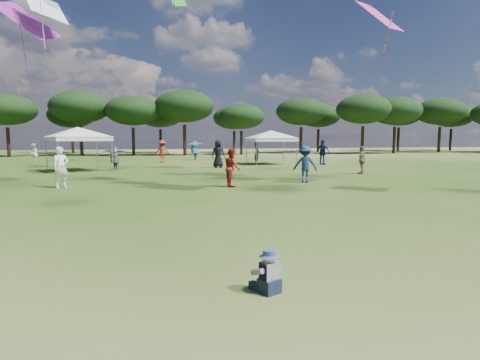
# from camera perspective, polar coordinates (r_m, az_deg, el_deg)

# --- Properties ---
(tree_line) EXTENTS (108.78, 17.63, 7.77)m
(tree_line) POSITION_cam_1_polar(r_m,az_deg,el_deg) (50.94, -9.28, 9.75)
(tree_line) COLOR black
(tree_line) RESTS_ON ground
(tent_left) EXTENTS (6.08, 6.08, 3.02)m
(tent_left) POSITION_cam_1_polar(r_m,az_deg,el_deg) (26.69, -22.07, 6.73)
(tent_left) COLOR gray
(tent_left) RESTS_ON ground
(tent_right) EXTENTS (6.70, 6.70, 2.93)m
(tent_right) POSITION_cam_1_polar(r_m,az_deg,el_deg) (31.28, 4.43, 6.82)
(tent_right) COLOR gray
(tent_right) RESTS_ON ground
(toddler) EXTENTS (0.44, 0.48, 0.58)m
(toddler) POSITION_cam_1_polar(r_m,az_deg,el_deg) (5.54, 4.03, -13.09)
(toddler) COLOR black
(toddler) RESTS_ON ground
(festival_crowd) EXTENTS (29.03, 22.17, 1.93)m
(festival_crowd) POSITION_cam_1_polar(r_m,az_deg,el_deg) (27.56, -14.23, 3.40)
(festival_crowd) COLOR #2B4883
(festival_crowd) RESTS_ON ground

